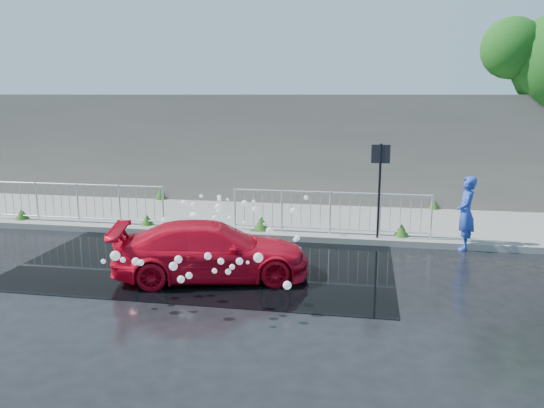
{
  "coord_description": "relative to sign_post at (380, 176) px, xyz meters",
  "views": [
    {
      "loc": [
        3.84,
        -9.9,
        3.67
      ],
      "look_at": [
        1.6,
        2.72,
        1.0
      ],
      "focal_mm": 35.0,
      "sensor_mm": 36.0,
      "label": 1
    }
  ],
  "objects": [
    {
      "name": "water_spray",
      "position": [
        -3.46,
        -2.18,
        -0.98
      ],
      "size": [
        3.57,
        5.66,
        1.01
      ],
      "color": "white",
      "rests_on": "ground"
    },
    {
      "name": "railing_left",
      "position": [
        -8.2,
        0.25,
        -0.99
      ],
      "size": [
        5.05,
        0.05,
        1.1
      ],
      "color": "silver",
      "rests_on": "pavement"
    },
    {
      "name": "sign_post",
      "position": [
        0.0,
        0.0,
        0.0
      ],
      "size": [
        0.45,
        0.06,
        2.5
      ],
      "color": "black",
      "rests_on": "ground"
    },
    {
      "name": "retaining_wall",
      "position": [
        -4.2,
        4.1,
        0.18
      ],
      "size": [
        30.0,
        0.6,
        3.5
      ],
      "primitive_type": "cube",
      "color": "#655E55",
      "rests_on": "pavement"
    },
    {
      "name": "ground",
      "position": [
        -4.2,
        -3.1,
        -1.72
      ],
      "size": [
        90.0,
        90.0,
        0.0
      ],
      "primitive_type": "plane",
      "color": "black",
      "rests_on": "ground"
    },
    {
      "name": "puddle",
      "position": [
        -3.7,
        -2.1,
        -1.72
      ],
      "size": [
        8.0,
        5.0,
        0.01
      ],
      "primitive_type": "cube",
      "color": "black",
      "rests_on": "ground"
    },
    {
      "name": "person",
      "position": [
        2.04,
        -0.1,
        -0.84
      ],
      "size": [
        0.51,
        0.7,
        1.77
      ],
      "primitive_type": "imported",
      "rotation": [
        0.0,
        0.0,
        -1.72
      ],
      "color": "#2341B0",
      "rests_on": "ground"
    },
    {
      "name": "weeds",
      "position": [
        -4.31,
        1.43,
        -1.41
      ],
      "size": [
        12.17,
        3.93,
        0.36
      ],
      "color": "#224C14",
      "rests_on": "pavement"
    },
    {
      "name": "red_car",
      "position": [
        -3.36,
        -3.09,
        -1.16
      ],
      "size": [
        4.19,
        2.53,
        1.14
      ],
      "primitive_type": "imported",
      "rotation": [
        0.0,
        0.0,
        1.83
      ],
      "color": "red",
      "rests_on": "ground"
    },
    {
      "name": "pavement",
      "position": [
        -4.2,
        1.9,
        -1.65
      ],
      "size": [
        30.0,
        4.0,
        0.15
      ],
      "primitive_type": "cube",
      "color": "slate",
      "rests_on": "ground"
    },
    {
      "name": "curb",
      "position": [
        -4.2,
        -0.1,
        -1.64
      ],
      "size": [
        30.0,
        0.25,
        0.16
      ],
      "primitive_type": "cube",
      "color": "slate",
      "rests_on": "ground"
    },
    {
      "name": "railing_right",
      "position": [
        -1.2,
        0.25,
        -0.99
      ],
      "size": [
        5.05,
        0.05,
        1.1
      ],
      "color": "silver",
      "rests_on": "pavement"
    }
  ]
}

